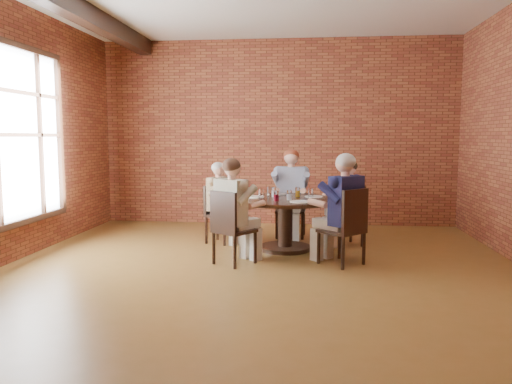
# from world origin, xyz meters

# --- Properties ---
(floor) EXTENTS (7.00, 7.00, 0.00)m
(floor) POSITION_xyz_m (0.00, 0.00, 0.00)
(floor) COLOR brown
(floor) RESTS_ON ground
(wall_back) EXTENTS (7.00, 0.00, 7.00)m
(wall_back) POSITION_xyz_m (0.00, 3.50, 1.70)
(wall_back) COLOR brown
(wall_back) RESTS_ON ground
(wall_front) EXTENTS (7.00, 0.00, 7.00)m
(wall_front) POSITION_xyz_m (0.00, -3.50, 1.70)
(wall_front) COLOR brown
(wall_front) RESTS_ON ground
(window) EXTENTS (0.10, 2.16, 2.36)m
(window) POSITION_xyz_m (-3.18, 0.40, 1.65)
(window) COLOR white
(window) RESTS_ON wall_left
(dining_table) EXTENTS (1.47, 1.47, 0.75)m
(dining_table) POSITION_xyz_m (0.26, 1.32, 0.53)
(dining_table) COLOR black
(dining_table) RESTS_ON floor
(chair_a) EXTENTS (0.53, 0.53, 0.91)m
(chair_a) POSITION_xyz_m (1.23, 1.77, 0.49)
(chair_a) COLOR black
(chair_a) RESTS_ON floor
(diner_a) EXTENTS (0.76, 0.70, 1.28)m
(diner_a) POSITION_xyz_m (1.16, 1.74, 0.64)
(diner_a) COLOR #496ABE
(diner_a) RESTS_ON floor
(chair_b) EXTENTS (0.49, 0.49, 0.98)m
(chair_b) POSITION_xyz_m (0.31, 2.37, 0.53)
(chair_b) COLOR black
(chair_b) RESTS_ON floor
(diner_b) EXTENTS (0.61, 0.74, 1.42)m
(diner_b) POSITION_xyz_m (0.30, 2.28, 0.71)
(diner_b) COLOR #848FA8
(diner_b) RESTS_ON floor
(chair_c) EXTENTS (0.49, 0.49, 0.88)m
(chair_c) POSITION_xyz_m (-0.82, 1.73, 0.48)
(chair_c) COLOR black
(chair_c) RESTS_ON floor
(diner_c) EXTENTS (0.71, 0.65, 1.24)m
(diner_c) POSITION_xyz_m (-0.75, 1.70, 0.62)
(diner_c) COLOR brown
(diner_c) RESTS_ON floor
(chair_d) EXTENTS (0.61, 0.61, 0.95)m
(chair_d) POSITION_xyz_m (-0.41, 0.39, 0.51)
(chair_d) COLOR black
(chair_d) RESTS_ON floor
(diner_d) EXTENTS (0.83, 0.86, 1.35)m
(diner_d) POSITION_xyz_m (-0.36, 0.46, 0.68)
(diner_d) COLOR #C6A89B
(diner_d) RESTS_ON floor
(chair_e) EXTENTS (0.66, 0.66, 0.98)m
(chair_e) POSITION_xyz_m (1.08, 0.52, 0.53)
(chair_e) COLOR black
(chair_e) RESTS_ON floor
(diner_e) EXTENTS (0.91, 0.91, 1.41)m
(diner_e) POSITION_xyz_m (1.01, 0.58, 0.71)
(diner_e) COLOR #171942
(diner_e) RESTS_ON floor
(plate_a) EXTENTS (0.26, 0.26, 0.01)m
(plate_a) POSITION_xyz_m (0.66, 1.54, 0.76)
(plate_a) COLOR white
(plate_a) RESTS_ON dining_table
(plate_b) EXTENTS (0.26, 0.26, 0.01)m
(plate_b) POSITION_xyz_m (0.11, 1.78, 0.76)
(plate_b) COLOR white
(plate_b) RESTS_ON dining_table
(plate_c) EXTENTS (0.26, 0.26, 0.01)m
(plate_c) POSITION_xyz_m (-0.19, 1.40, 0.76)
(plate_c) COLOR white
(plate_c) RESTS_ON dining_table
(plate_d) EXTENTS (0.26, 0.26, 0.01)m
(plate_d) POSITION_xyz_m (0.46, 0.92, 0.76)
(plate_d) COLOR white
(plate_d) RESTS_ON dining_table
(glass_a) EXTENTS (0.07, 0.07, 0.14)m
(glass_a) POSITION_xyz_m (0.62, 1.38, 0.82)
(glass_a) COLOR white
(glass_a) RESTS_ON dining_table
(glass_b) EXTENTS (0.07, 0.07, 0.14)m
(glass_b) POSITION_xyz_m (0.43, 1.53, 0.82)
(glass_b) COLOR white
(glass_b) RESTS_ON dining_table
(glass_c) EXTENTS (0.07, 0.07, 0.14)m
(glass_c) POSITION_xyz_m (0.01, 1.55, 0.82)
(glass_c) COLOR white
(glass_c) RESTS_ON dining_table
(glass_d) EXTENTS (0.07, 0.07, 0.14)m
(glass_d) POSITION_xyz_m (0.08, 1.47, 0.82)
(glass_d) COLOR white
(glass_d) RESTS_ON dining_table
(glass_e) EXTENTS (0.07, 0.07, 0.14)m
(glass_e) POSITION_xyz_m (-0.09, 1.25, 0.82)
(glass_e) COLOR white
(glass_e) RESTS_ON dining_table
(glass_f) EXTENTS (0.07, 0.07, 0.14)m
(glass_f) POSITION_xyz_m (0.14, 1.00, 0.82)
(glass_f) COLOR white
(glass_f) RESTS_ON dining_table
(glass_g) EXTENTS (0.07, 0.07, 0.14)m
(glass_g) POSITION_xyz_m (0.32, 1.11, 0.82)
(glass_g) COLOR white
(glass_g) RESTS_ON dining_table
(smartphone) EXTENTS (0.10, 0.16, 0.01)m
(smartphone) POSITION_xyz_m (0.73, 1.00, 0.75)
(smartphone) COLOR black
(smartphone) RESTS_ON dining_table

